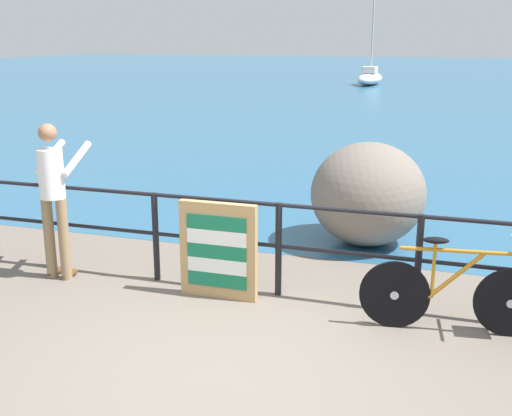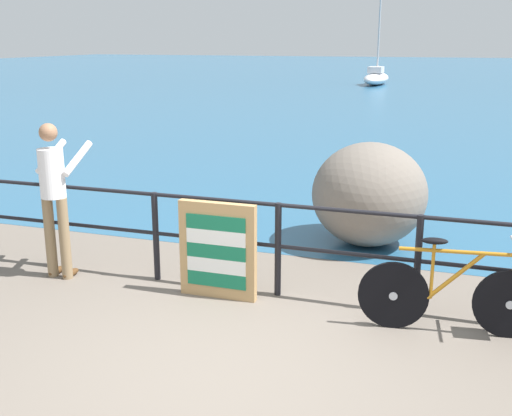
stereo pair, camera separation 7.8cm
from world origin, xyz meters
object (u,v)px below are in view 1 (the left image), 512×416
Objects in this scene: breakwater_boulder_main at (368,194)px; sailboat at (370,77)px; bicycle at (470,286)px; folded_deckchair_stack at (218,251)px; person_at_railing at (54,194)px.

breakwater_boulder_main is 30.42m from sailboat.
bicycle is 32.97m from sailboat.
breakwater_boulder_main is at bearing -171.29° from sailboat.
folded_deckchair_stack is 0.64× the size of breakwater_boulder_main.
person_at_railing is at bearing 172.06° from bicycle.
bicycle is 1.04× the size of breakwater_boulder_main.
person_at_railing reaches higher than folded_deckchair_stack.
person_at_railing reaches higher than bicycle.
folded_deckchair_stack is at bearing -86.90° from person_at_railing.
person_at_railing is at bearing -143.62° from breakwater_boulder_main.
sailboat is (-0.96, 32.47, -0.57)m from person_at_railing.
sailboat is (-4.14, 30.13, -0.26)m from breakwater_boulder_main.
bicycle is 2.51m from folded_deckchair_stack.
bicycle is 0.35× the size of sailboat.
breakwater_boulder_main is (-1.28, 2.39, 0.22)m from bicycle.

